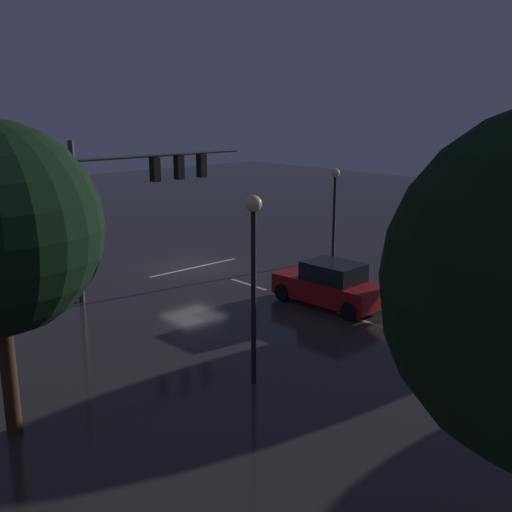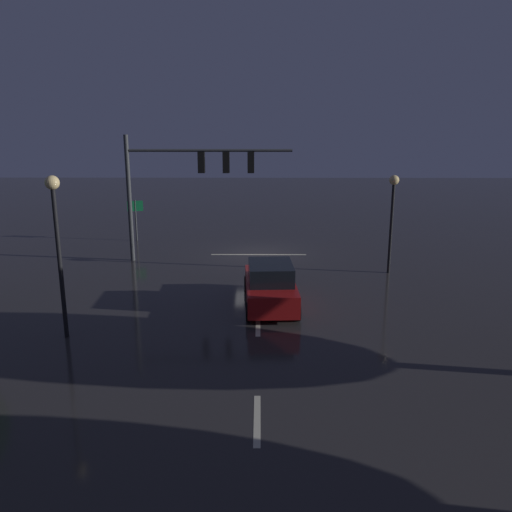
{
  "view_description": "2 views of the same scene",
  "coord_description": "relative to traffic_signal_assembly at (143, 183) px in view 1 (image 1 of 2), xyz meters",
  "views": [
    {
      "loc": [
        16.53,
        22.47,
        7.42
      ],
      "look_at": [
        0.99,
        5.56,
        1.71
      ],
      "focal_mm": 42.47,
      "sensor_mm": 36.0,
      "label": 1
    },
    {
      "loc": [
        -0.05,
        26.84,
        6.72
      ],
      "look_at": [
        0.09,
        6.92,
        1.64
      ],
      "focal_mm": 36.56,
      "sensor_mm": 36.0,
      "label": 2
    }
  ],
  "objects": [
    {
      "name": "lane_dash_mid",
      "position": [
        -3.36,
        8.63,
        -4.37
      ],
      "size": [
        0.16,
        2.2,
        0.01
      ],
      "primitive_type": "cube",
      "rotation": [
        0.0,
        0.0,
        1.57
      ],
      "color": "beige",
      "rests_on": "ground_plane"
    },
    {
      "name": "traffic_signal_assembly",
      "position": [
        0.0,
        0.0,
        0.0
      ],
      "size": [
        8.09,
        0.47,
        6.2
      ],
      "color": "#383A3D",
      "rests_on": "ground_plane"
    },
    {
      "name": "stop_bar",
      "position": [
        -3.36,
        -1.18,
        -4.37
      ],
      "size": [
        5.0,
        0.16,
        0.01
      ],
      "primitive_type": "cube",
      "color": "beige",
      "rests_on": "ground_plane"
    },
    {
      "name": "street_lamp_right_kerb",
      "position": [
        2.85,
        9.76,
        -0.75
      ],
      "size": [
        0.44,
        0.44,
        5.21
      ],
      "color": "black",
      "rests_on": "ground_plane"
    },
    {
      "name": "car_approaching",
      "position": [
        -3.82,
        6.76,
        -3.58
      ],
      "size": [
        2.08,
        4.44,
        1.7
      ],
      "color": "maroon",
      "rests_on": "ground_plane"
    },
    {
      "name": "lane_dash_far",
      "position": [
        -3.36,
        2.63,
        -4.37
      ],
      "size": [
        0.16,
        2.2,
        0.01
      ],
      "primitive_type": "cube",
      "rotation": [
        0.0,
        0.0,
        1.57
      ],
      "color": "beige",
      "rests_on": "ground_plane"
    },
    {
      "name": "route_sign",
      "position": [
        3.84,
        -4.55,
        -2.64
      ],
      "size": [
        0.88,
        0.3,
        2.41
      ],
      "color": "#383A3D",
      "rests_on": "ground_plane"
    },
    {
      "name": "street_lamp_left_kerb",
      "position": [
        -9.39,
        2.2,
        -1.18
      ],
      "size": [
        0.44,
        0.44,
        4.5
      ],
      "color": "black",
      "rests_on": "ground_plane"
    },
    {
      "name": "ground_plane",
      "position": [
        -3.36,
        -1.37,
        -4.38
      ],
      "size": [
        80.0,
        80.0,
        0.0
      ],
      "primitive_type": "plane",
      "color": "#2D2B2B"
    }
  ]
}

